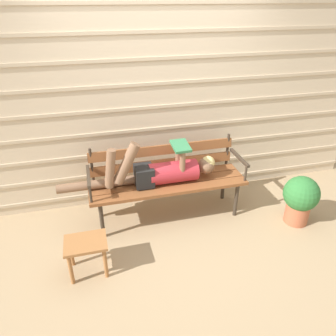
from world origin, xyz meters
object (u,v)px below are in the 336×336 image
(park_bench, at_px, (166,176))
(footstool, at_px, (86,248))
(reclining_person, at_px, (160,171))
(potted_plant, at_px, (300,198))

(park_bench, xyz_separation_m, footstool, (-0.95, -0.72, -0.22))
(reclining_person, relative_size, footstool, 4.55)
(reclining_person, relative_size, potted_plant, 3.00)
(park_bench, xyz_separation_m, potted_plant, (1.41, -0.55, -0.18))
(park_bench, height_order, potted_plant, park_bench)
(footstool, bearing_deg, park_bench, 37.15)
(park_bench, height_order, reclining_person, reclining_person)
(reclining_person, distance_m, footstool, 1.12)
(reclining_person, xyz_separation_m, potted_plant, (1.50, -0.48, -0.30))
(park_bench, bearing_deg, potted_plant, -21.23)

